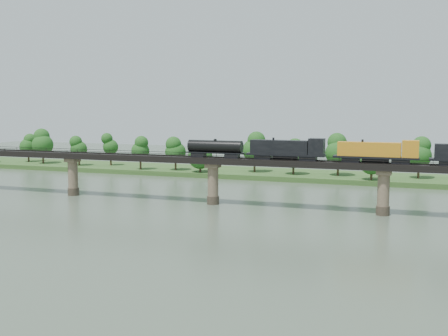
% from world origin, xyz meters
% --- Properties ---
extents(ground, '(400.00, 400.00, 0.00)m').
position_xyz_m(ground, '(0.00, 0.00, 0.00)').
color(ground, '#3D4D3C').
rests_on(ground, ground).
extents(far_bank, '(300.00, 24.00, 1.60)m').
position_xyz_m(far_bank, '(0.00, 85.00, 0.80)').
color(far_bank, '#2C4F1F').
rests_on(far_bank, ground).
extents(bridge, '(236.00, 30.00, 11.50)m').
position_xyz_m(bridge, '(0.00, 30.00, 5.46)').
color(bridge, '#473A2D').
rests_on(bridge, ground).
extents(bridge_superstructure, '(220.00, 4.90, 0.75)m').
position_xyz_m(bridge_superstructure, '(0.00, 30.00, 11.79)').
color(bridge_superstructure, black).
rests_on(bridge_superstructure, bridge).
extents(far_treeline, '(289.06, 17.54, 13.60)m').
position_xyz_m(far_treeline, '(-8.21, 80.52, 8.83)').
color(far_treeline, '#382619').
rests_on(far_treeline, far_bank).
extents(freight_train, '(74.07, 2.89, 5.10)m').
position_xyz_m(freight_train, '(31.54, 30.00, 13.93)').
color(freight_train, black).
rests_on(freight_train, bridge).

